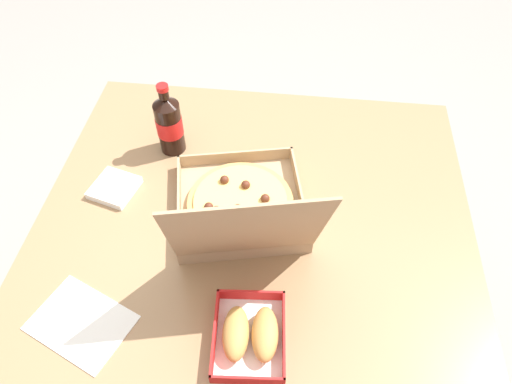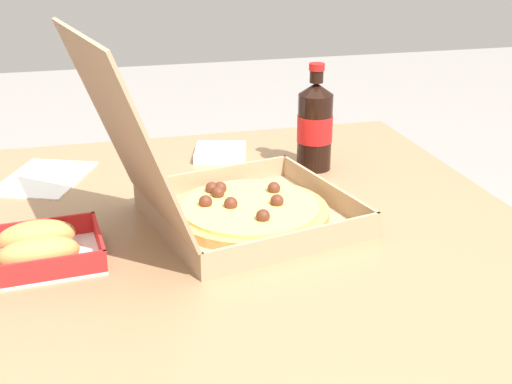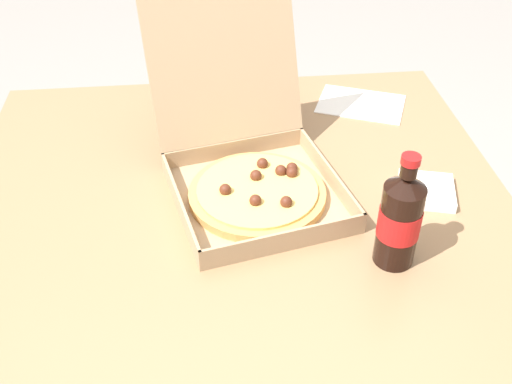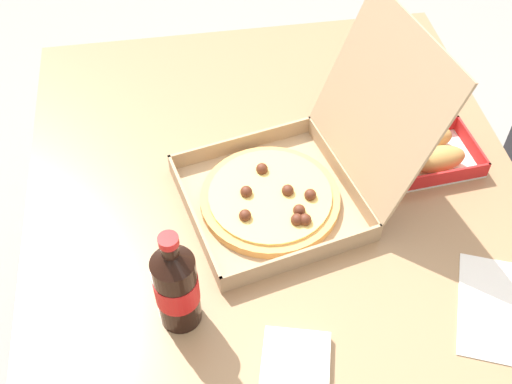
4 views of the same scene
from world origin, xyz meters
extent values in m
plane|color=gray|center=(0.00, 0.00, 0.00)|extent=(10.00, 10.00, 0.00)
cube|color=#997551|center=(0.00, 0.00, 0.72)|extent=(1.12, 1.01, 0.03)
cylinder|color=#B7B7BC|center=(-0.49, -0.43, 0.35)|extent=(0.05, 0.05, 0.71)
cylinder|color=#B7B7BC|center=(0.49, -0.43, 0.35)|extent=(0.05, 0.05, 0.71)
cube|color=tan|center=(0.04, -0.02, 0.74)|extent=(0.38, 0.38, 0.01)
cube|color=tan|center=(0.07, -0.18, 0.76)|extent=(0.31, 0.08, 0.04)
cube|color=tan|center=(-0.11, -0.06, 0.76)|extent=(0.08, 0.31, 0.04)
cube|color=tan|center=(0.19, 0.01, 0.76)|extent=(0.08, 0.31, 0.04)
cube|color=tan|center=(0.01, 0.13, 0.76)|extent=(0.31, 0.08, 0.04)
cube|color=tan|center=(-0.01, 0.19, 0.93)|extent=(0.34, 0.18, 0.30)
cylinder|color=tan|center=(0.04, -0.02, 0.75)|extent=(0.28, 0.28, 0.02)
cylinder|color=#EAC666|center=(0.04, -0.02, 0.76)|extent=(0.24, 0.24, 0.01)
sphere|color=#562819|center=(0.06, 0.05, 0.77)|extent=(0.02, 0.02, 0.02)
sphere|color=#562819|center=(-0.02, -0.03, 0.77)|extent=(0.02, 0.02, 0.02)
sphere|color=#562819|center=(0.09, 0.02, 0.77)|extent=(0.02, 0.02, 0.02)
sphere|color=#562819|center=(0.09, -0.08, 0.77)|extent=(0.02, 0.02, 0.02)
sphere|color=#562819|center=(0.04, 0.01, 0.77)|extent=(0.02, 0.02, 0.02)
sphere|color=#562819|center=(0.11, 0.02, 0.77)|extent=(0.02, 0.02, 0.02)
sphere|color=#562819|center=(0.12, 0.03, 0.77)|extent=(0.02, 0.02, 0.02)
sphere|color=#562819|center=(0.03, -0.07, 0.77)|extent=(0.02, 0.02, 0.02)
cube|color=white|center=(-0.03, 0.33, 0.74)|extent=(0.17, 0.20, 0.00)
cube|color=red|center=(-0.02, 0.24, 0.76)|extent=(0.15, 0.02, 0.03)
cube|color=red|center=(-0.04, 0.42, 0.76)|extent=(0.15, 0.02, 0.03)
cube|color=red|center=(-0.10, 0.33, 0.76)|extent=(0.02, 0.19, 0.03)
cube|color=red|center=(0.04, 0.34, 0.76)|extent=(0.02, 0.19, 0.03)
ellipsoid|color=tan|center=(-0.06, 0.33, 0.77)|extent=(0.07, 0.12, 0.05)
ellipsoid|color=tan|center=(0.00, 0.33, 0.77)|extent=(0.07, 0.12, 0.05)
cylinder|color=black|center=(0.26, -0.22, 0.82)|extent=(0.07, 0.07, 0.16)
cone|color=black|center=(0.26, -0.22, 0.91)|extent=(0.07, 0.07, 0.02)
cylinder|color=black|center=(0.26, -0.22, 0.94)|extent=(0.03, 0.03, 0.02)
cylinder|color=red|center=(0.26, -0.22, 0.95)|extent=(0.03, 0.03, 0.01)
cylinder|color=red|center=(0.26, -0.22, 0.83)|extent=(0.07, 0.07, 0.06)
cube|color=white|center=(0.34, 0.34, 0.74)|extent=(0.25, 0.22, 0.00)
cube|color=white|center=(0.38, -0.04, 0.75)|extent=(0.14, 0.14, 0.02)
camera|label=1|loc=(-0.09, 0.71, 1.69)|focal=32.37mm
camera|label=2|loc=(-1.00, 0.24, 1.23)|focal=46.99mm
camera|label=3|loc=(-0.06, -0.98, 1.50)|focal=42.73mm
camera|label=4|loc=(0.83, -0.18, 1.71)|focal=44.44mm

